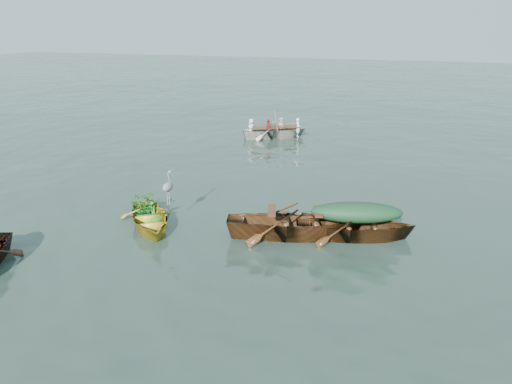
{
  "coord_description": "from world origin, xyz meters",
  "views": [
    {
      "loc": [
        4.86,
        -9.24,
        5.15
      ],
      "look_at": [
        0.07,
        3.67,
        0.5
      ],
      "focal_mm": 35.0,
      "sensor_mm": 36.0,
      "label": 1
    }
  ],
  "objects_px": {
    "green_tarp_boat": "(355,238)",
    "yellow_dinghy": "(150,227)",
    "heron": "(168,192)",
    "rowed_boat": "(275,138)",
    "open_wooden_boat": "(294,237)"
  },
  "relations": [
    {
      "from": "yellow_dinghy",
      "to": "green_tarp_boat",
      "type": "relative_size",
      "value": 0.77
    },
    {
      "from": "green_tarp_boat",
      "to": "open_wooden_boat",
      "type": "bearing_deg",
      "value": 90.0
    },
    {
      "from": "yellow_dinghy",
      "to": "rowed_boat",
      "type": "distance_m",
      "value": 11.57
    },
    {
      "from": "heron",
      "to": "green_tarp_boat",
      "type": "bearing_deg",
      "value": -31.1
    },
    {
      "from": "rowed_boat",
      "to": "green_tarp_boat",
      "type": "bearing_deg",
      "value": 176.42
    },
    {
      "from": "open_wooden_boat",
      "to": "green_tarp_boat",
      "type": "bearing_deg",
      "value": -90.14
    },
    {
      "from": "green_tarp_boat",
      "to": "rowed_boat",
      "type": "height_order",
      "value": "rowed_boat"
    },
    {
      "from": "open_wooden_boat",
      "to": "yellow_dinghy",
      "type": "bearing_deg",
      "value": 83.63
    },
    {
      "from": "yellow_dinghy",
      "to": "green_tarp_boat",
      "type": "distance_m",
      "value": 5.41
    },
    {
      "from": "yellow_dinghy",
      "to": "green_tarp_boat",
      "type": "bearing_deg",
      "value": -27.63
    },
    {
      "from": "heron",
      "to": "rowed_boat",
      "type": "bearing_deg",
      "value": 53.55
    },
    {
      "from": "green_tarp_boat",
      "to": "yellow_dinghy",
      "type": "bearing_deg",
      "value": 85.54
    },
    {
      "from": "green_tarp_boat",
      "to": "heron",
      "type": "distance_m",
      "value": 5.03
    },
    {
      "from": "yellow_dinghy",
      "to": "open_wooden_boat",
      "type": "relative_size",
      "value": 0.67
    },
    {
      "from": "heron",
      "to": "yellow_dinghy",
      "type": "bearing_deg",
      "value": -174.81
    }
  ]
}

